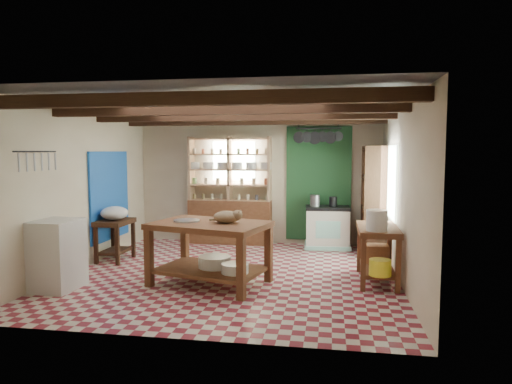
% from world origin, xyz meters
% --- Properties ---
extents(floor, '(5.00, 5.00, 0.02)m').
position_xyz_m(floor, '(0.00, 0.00, -0.01)').
color(floor, maroon).
rests_on(floor, ground).
extents(ceiling, '(5.00, 5.00, 0.02)m').
position_xyz_m(ceiling, '(0.00, 0.00, 2.60)').
color(ceiling, '#494A4E').
rests_on(ceiling, wall_back).
extents(wall_back, '(5.00, 0.04, 2.60)m').
position_xyz_m(wall_back, '(0.00, 2.50, 1.30)').
color(wall_back, beige).
rests_on(wall_back, floor).
extents(wall_front, '(5.00, 0.04, 2.60)m').
position_xyz_m(wall_front, '(0.00, -2.50, 1.30)').
color(wall_front, beige).
rests_on(wall_front, floor).
extents(wall_left, '(0.04, 5.00, 2.60)m').
position_xyz_m(wall_left, '(-2.50, 0.00, 1.30)').
color(wall_left, beige).
rests_on(wall_left, floor).
extents(wall_right, '(0.04, 5.00, 2.60)m').
position_xyz_m(wall_right, '(2.50, 0.00, 1.30)').
color(wall_right, beige).
rests_on(wall_right, floor).
extents(ceiling_beams, '(5.00, 3.80, 0.15)m').
position_xyz_m(ceiling_beams, '(0.00, 0.00, 2.48)').
color(ceiling_beams, '#361F12').
rests_on(ceiling_beams, ceiling).
extents(blue_wall_patch, '(0.04, 1.40, 1.60)m').
position_xyz_m(blue_wall_patch, '(-2.47, 0.90, 1.10)').
color(blue_wall_patch, '#1753B1').
rests_on(blue_wall_patch, wall_left).
extents(green_wall_patch, '(1.30, 0.04, 2.30)m').
position_xyz_m(green_wall_patch, '(1.25, 2.47, 1.25)').
color(green_wall_patch, '#1C4624').
rests_on(green_wall_patch, wall_back).
extents(window_back, '(0.90, 0.02, 0.80)m').
position_xyz_m(window_back, '(-0.50, 2.48, 1.70)').
color(window_back, silver).
rests_on(window_back, wall_back).
extents(window_right, '(0.02, 1.30, 1.20)m').
position_xyz_m(window_right, '(2.48, 1.00, 1.40)').
color(window_right, silver).
rests_on(window_right, wall_right).
extents(utensil_rail, '(0.06, 0.90, 0.28)m').
position_xyz_m(utensil_rail, '(-2.44, -1.20, 1.78)').
color(utensil_rail, black).
rests_on(utensil_rail, wall_left).
extents(pot_rack, '(0.86, 0.12, 0.36)m').
position_xyz_m(pot_rack, '(1.25, 2.05, 2.18)').
color(pot_rack, black).
rests_on(pot_rack, ceiling).
extents(shelving_unit, '(1.70, 0.34, 2.20)m').
position_xyz_m(shelving_unit, '(-0.55, 2.31, 1.10)').
color(shelving_unit, tan).
rests_on(shelving_unit, floor).
extents(tall_rack, '(0.40, 0.86, 2.00)m').
position_xyz_m(tall_rack, '(2.28, 1.80, 1.00)').
color(tall_rack, '#361F12').
rests_on(tall_rack, floor).
extents(work_table, '(1.80, 1.42, 0.90)m').
position_xyz_m(work_table, '(-0.20, -0.58, 0.45)').
color(work_table, brown).
rests_on(work_table, floor).
extents(stove, '(0.87, 0.61, 0.83)m').
position_xyz_m(stove, '(1.44, 2.15, 0.41)').
color(stove, beige).
rests_on(stove, floor).
extents(prep_table, '(0.49, 0.71, 0.72)m').
position_xyz_m(prep_table, '(-2.20, 0.53, 0.36)').
color(prep_table, '#361F12').
rests_on(prep_table, floor).
extents(white_cabinet, '(0.57, 0.67, 0.96)m').
position_xyz_m(white_cabinet, '(-2.22, -1.14, 0.48)').
color(white_cabinet, silver).
rests_on(white_cabinet, floor).
extents(right_counter, '(0.58, 1.14, 0.81)m').
position_xyz_m(right_counter, '(2.18, -0.06, 0.41)').
color(right_counter, brown).
rests_on(right_counter, floor).
extents(cat, '(0.40, 0.32, 0.17)m').
position_xyz_m(cat, '(0.05, -0.60, 0.98)').
color(cat, '#997B59').
rests_on(cat, work_table).
extents(steel_tray, '(0.46, 0.46, 0.02)m').
position_xyz_m(steel_tray, '(-0.55, -0.54, 0.91)').
color(steel_tray, '#929298').
rests_on(steel_tray, work_table).
extents(basin_large, '(0.57, 0.57, 0.16)m').
position_xyz_m(basin_large, '(-0.14, -0.54, 0.32)').
color(basin_large, silver).
rests_on(basin_large, work_table).
extents(basin_small, '(0.46, 0.46, 0.13)m').
position_xyz_m(basin_small, '(0.21, -0.79, 0.30)').
color(basin_small, silver).
rests_on(basin_small, work_table).
extents(kettle_left, '(0.20, 0.20, 0.22)m').
position_xyz_m(kettle_left, '(1.19, 2.14, 0.94)').
color(kettle_left, '#929298').
rests_on(kettle_left, stove).
extents(kettle_right, '(0.16, 0.16, 0.19)m').
position_xyz_m(kettle_right, '(1.54, 2.15, 0.92)').
color(kettle_right, black).
rests_on(kettle_right, stove).
extents(enamel_bowl, '(0.47, 0.47, 0.24)m').
position_xyz_m(enamel_bowl, '(-2.20, 0.53, 0.84)').
color(enamel_bowl, silver).
rests_on(enamel_bowl, prep_table).
extents(white_bucket, '(0.29, 0.29, 0.29)m').
position_xyz_m(white_bucket, '(2.13, -0.41, 0.96)').
color(white_bucket, silver).
rests_on(white_bucket, right_counter).
extents(wicker_basket, '(0.39, 0.31, 0.27)m').
position_xyz_m(wicker_basket, '(2.18, 0.24, 0.35)').
color(wicker_basket, '#AE6E46').
rests_on(wicker_basket, right_counter).
extents(yellow_tub, '(0.30, 0.30, 0.22)m').
position_xyz_m(yellow_tub, '(2.18, -0.51, 0.32)').
color(yellow_tub, '#FFF52A').
rests_on(yellow_tub, right_counter).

